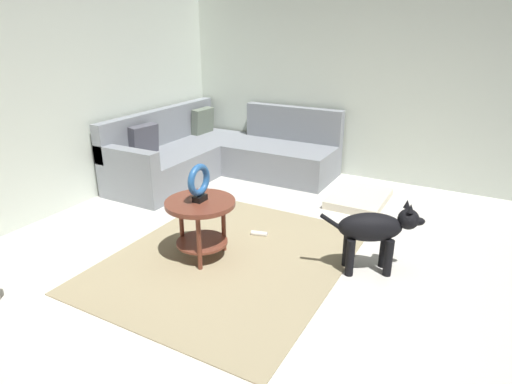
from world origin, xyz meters
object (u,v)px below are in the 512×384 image
sectional_couch (218,155)px  dog (375,230)px  side_table (201,214)px  dog_bed_mat (359,198)px  torus_sculpture (199,182)px  dog_toy_rope (259,234)px

sectional_couch → dog: size_ratio=2.92×
sectional_couch → dog: bearing=-120.1°
sectional_couch → side_table: bearing=-150.4°
sectional_couch → dog_bed_mat: 1.96m
sectional_couch → dog_bed_mat: size_ratio=2.81×
side_table → dog: bearing=-70.1°
torus_sculpture → sectional_couch: bearing=29.6°
side_table → torus_sculpture: 0.29m
side_table → torus_sculpture: size_ratio=1.84×
sectional_couch → side_table: (-1.92, -1.09, 0.13)m
sectional_couch → side_table: size_ratio=3.75×
dog_toy_rope → torus_sculpture: bearing=157.7°
sectional_couch → dog: sectional_couch is taller
dog_bed_mat → dog: 1.55m
torus_sculpture → dog: size_ratio=0.42×
sectional_couch → dog_toy_rope: size_ratio=14.16×
side_table → torus_sculpture: bearing=-86.4°
dog → sectional_couch: bearing=-148.2°
dog_bed_mat → side_table: bearing=156.1°
side_table → dog: 1.46m
dog → side_table: bearing=-98.3°
sectional_couch → torus_sculpture: (-1.92, -1.09, 0.42)m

